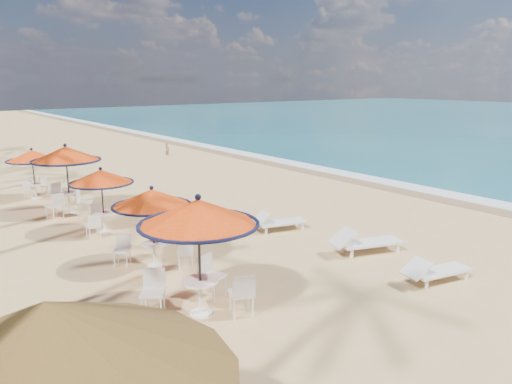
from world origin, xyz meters
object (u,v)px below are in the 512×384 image
station_3 (66,162)px  lounger_near (435,270)px  station_1 (152,205)px  lounger_mid (364,241)px  station_0 (199,227)px  station_4 (33,161)px  palapa (48,346)px  station_2 (100,183)px  lounger_far (276,222)px

station_3 → lounger_near: station_3 is taller
station_1 → lounger_mid: station_1 is taller
station_0 → station_1: bearing=82.3°
station_4 → palapa: (-3.86, -17.22, 0.82)m
station_2 → lounger_far: bearing=-36.0°
station_3 → palapa: palapa is taller
station_1 → station_2: bearing=89.6°
palapa → station_2: bearing=67.9°
station_2 → lounger_mid: (5.22, -6.55, -1.29)m
station_2 → palapa: bearing=-112.1°
station_4 → lounger_mid: station_4 is taller
station_1 → station_0: bearing=-97.7°
station_0 → station_3: size_ratio=0.99×
lounger_near → lounger_far: lounger_far is taller
station_3 → station_4: (-0.43, 3.20, -0.34)m
lounger_near → lounger_far: size_ratio=0.99×
station_3 → lounger_near: 13.27m
station_2 → lounger_mid: 8.48m
lounger_far → station_4: bearing=132.4°
station_1 → lounger_far: station_1 is taller
station_0 → palapa: (-3.98, -3.92, 0.47)m
station_2 → palapa: (-4.42, -10.91, 0.75)m
station_1 → lounger_far: size_ratio=1.11×
lounger_far → palapa: palapa is taller
lounger_mid → station_0: bearing=-157.5°
station_1 → station_3: (-0.12, 6.97, 0.23)m
station_2 → station_4: size_ratio=1.01×
station_1 → lounger_mid: (5.24, -2.69, -1.32)m
station_1 → station_2: station_1 is taller
lounger_near → palapa: bearing=-157.4°
station_4 → palapa: 17.67m
station_2 → lounger_far: station_2 is taller
station_1 → station_4: bearing=93.1°
lounger_near → station_3: bearing=124.2°
station_2 → station_3: station_3 is taller
station_3 → lounger_mid: bearing=-61.0°
lounger_mid → station_2: bearing=146.6°
station_4 → palapa: bearing=-102.6°
station_1 → station_4: station_1 is taller
lounger_near → palapa: palapa is taller
station_4 → station_3: bearing=-82.4°
lounger_near → palapa: size_ratio=0.52×
station_2 → station_4: station_2 is taller
lounger_near → lounger_mid: lounger_mid is taller
lounger_mid → palapa: palapa is taller
station_0 → lounger_near: bearing=-20.5°
station_3 → lounger_mid: 11.16m
palapa → station_4: bearing=77.4°
station_2 → station_4: bearing=95.1°
station_3 → lounger_mid: size_ratio=1.18×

